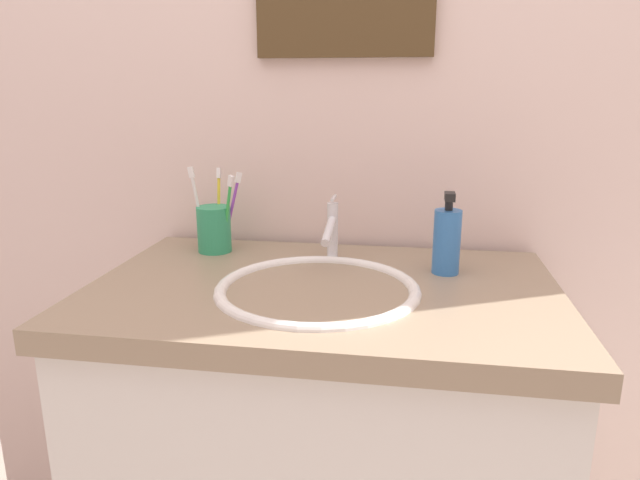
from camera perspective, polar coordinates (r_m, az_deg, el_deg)
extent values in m
cube|color=beige|center=(1.37, 2.55, 13.37)|extent=(2.11, 0.04, 2.40)
cube|color=gray|center=(1.12, 0.33, -5.54)|extent=(0.91, 0.58, 0.04)
ellipsoid|color=white|center=(1.10, -0.25, -7.61)|extent=(0.34, 0.34, 0.10)
torus|color=white|center=(1.08, -0.26, -5.04)|extent=(0.39, 0.39, 0.02)
cylinder|color=#595B60|center=(1.12, -0.25, -9.90)|extent=(0.03, 0.03, 0.01)
cylinder|color=silver|center=(1.25, 1.27, 0.89)|extent=(0.02, 0.02, 0.13)
cylinder|color=silver|center=(1.19, 0.91, 0.99)|extent=(0.02, 0.11, 0.05)
cylinder|color=silver|center=(1.25, 1.38, 4.25)|extent=(0.01, 0.05, 0.01)
cylinder|color=#2D9966|center=(1.34, -10.60, 1.08)|extent=(0.08, 0.08, 0.11)
cylinder|color=purple|center=(1.34, -8.95, 2.73)|extent=(0.05, 0.03, 0.16)
cube|color=white|center=(1.33, -8.20, 6.23)|extent=(0.02, 0.02, 0.03)
cylinder|color=yellow|center=(1.36, -10.15, 2.98)|extent=(0.01, 0.04, 0.17)
cube|color=white|center=(1.35, -10.14, 6.66)|extent=(0.01, 0.02, 0.03)
cylinder|color=green|center=(1.30, -9.36, 2.38)|extent=(0.04, 0.03, 0.17)
cube|color=white|center=(1.28, -8.96, 5.88)|extent=(0.02, 0.01, 0.03)
cylinder|color=white|center=(1.33, -12.06, 2.86)|extent=(0.03, 0.01, 0.18)
cube|color=white|center=(1.32, -12.83, 6.66)|extent=(0.02, 0.01, 0.03)
cylinder|color=#3372BF|center=(1.18, 12.62, -0.19)|extent=(0.06, 0.06, 0.13)
cylinder|color=black|center=(1.17, 12.83, 3.42)|extent=(0.02, 0.02, 0.02)
cube|color=black|center=(1.15, 12.92, 4.28)|extent=(0.02, 0.04, 0.02)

